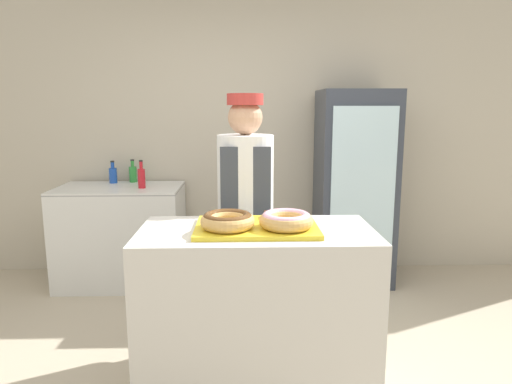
# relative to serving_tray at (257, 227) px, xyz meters

# --- Properties ---
(wall_back) EXTENTS (8.00, 0.06, 2.70)m
(wall_back) POSITION_rel_serving_tray_xyz_m (0.00, 2.13, 0.37)
(wall_back) COLOR #BCB29E
(wall_back) RESTS_ON ground_plane
(display_counter) EXTENTS (1.23, 0.62, 0.96)m
(display_counter) POSITION_rel_serving_tray_xyz_m (0.00, 0.00, -0.49)
(display_counter) COLOR beige
(display_counter) RESTS_ON ground_plane
(serving_tray) EXTENTS (0.63, 0.44, 0.02)m
(serving_tray) POSITION_rel_serving_tray_xyz_m (0.00, 0.00, 0.00)
(serving_tray) COLOR yellow
(serving_tray) RESTS_ON display_counter
(donut_chocolate_glaze) EXTENTS (0.28, 0.28, 0.08)m
(donut_chocolate_glaze) POSITION_rel_serving_tray_xyz_m (-0.15, -0.06, 0.06)
(donut_chocolate_glaze) COLOR tan
(donut_chocolate_glaze) RESTS_ON serving_tray
(donut_light_glaze) EXTENTS (0.28, 0.28, 0.08)m
(donut_light_glaze) POSITION_rel_serving_tray_xyz_m (0.15, -0.06, 0.06)
(donut_light_glaze) COLOR tan
(donut_light_glaze) RESTS_ON serving_tray
(brownie_back_left) EXTENTS (0.08, 0.08, 0.03)m
(brownie_back_left) POSITION_rel_serving_tray_xyz_m (-0.08, 0.16, 0.03)
(brownie_back_left) COLOR #382111
(brownie_back_left) RESTS_ON serving_tray
(brownie_back_right) EXTENTS (0.08, 0.08, 0.03)m
(brownie_back_right) POSITION_rel_serving_tray_xyz_m (0.08, 0.16, 0.03)
(brownie_back_right) COLOR #382111
(brownie_back_right) RESTS_ON serving_tray
(baker_person) EXTENTS (0.36, 0.36, 1.67)m
(baker_person) POSITION_rel_serving_tray_xyz_m (-0.05, 0.61, -0.09)
(baker_person) COLOR #4C4C51
(baker_person) RESTS_ON ground_plane
(beverage_fridge) EXTENTS (0.66, 0.59, 1.74)m
(beverage_fridge) POSITION_rel_serving_tray_xyz_m (0.94, 1.74, -0.10)
(beverage_fridge) COLOR #333842
(beverage_fridge) RESTS_ON ground_plane
(chest_freezer) EXTENTS (1.09, 0.66, 0.89)m
(chest_freezer) POSITION_rel_serving_tray_xyz_m (-1.18, 1.74, -0.53)
(chest_freezer) COLOR silver
(chest_freezer) RESTS_ON ground_plane
(bottle_blue) EXTENTS (0.07, 0.07, 0.21)m
(bottle_blue) POSITION_rel_serving_tray_xyz_m (-1.28, 1.95, -0.00)
(bottle_blue) COLOR #1E4CB2
(bottle_blue) RESTS_ON chest_freezer
(bottle_red) EXTENTS (0.06, 0.06, 0.25)m
(bottle_red) POSITION_rel_serving_tray_xyz_m (-0.96, 1.67, 0.01)
(bottle_red) COLOR red
(bottle_red) RESTS_ON chest_freezer
(bottle_green) EXTENTS (0.07, 0.07, 0.22)m
(bottle_green) POSITION_rel_serving_tray_xyz_m (-1.11, 2.00, 0.00)
(bottle_green) COLOR #2D8C38
(bottle_green) RESTS_ON chest_freezer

